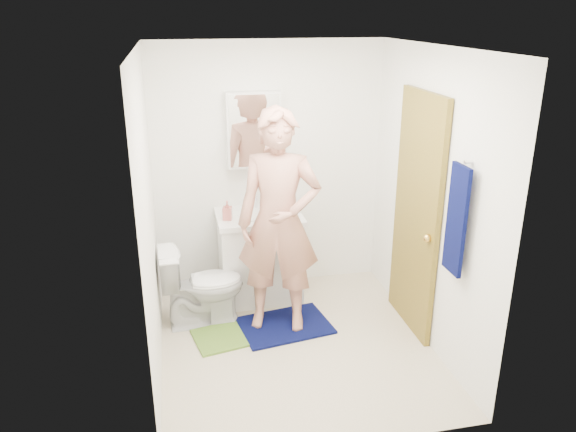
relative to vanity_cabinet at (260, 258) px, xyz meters
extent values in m
cube|color=beige|center=(0.15, -0.91, -0.41)|extent=(2.20, 2.40, 0.02)
cube|color=white|center=(0.15, -0.91, 2.01)|extent=(2.20, 2.40, 0.02)
cube|color=white|center=(0.15, 0.30, 0.80)|extent=(2.20, 0.02, 2.40)
cube|color=white|center=(0.15, -2.12, 0.80)|extent=(2.20, 0.02, 2.40)
cube|color=white|center=(-0.96, -0.91, 0.80)|extent=(0.02, 2.40, 2.40)
cube|color=white|center=(1.26, -0.91, 0.80)|extent=(0.02, 2.40, 2.40)
cube|color=white|center=(0.00, 0.00, 0.00)|extent=(0.75, 0.55, 0.80)
cube|color=white|center=(0.00, 0.00, 0.43)|extent=(0.79, 0.59, 0.05)
cylinder|color=white|center=(0.00, 0.00, 0.44)|extent=(0.40, 0.40, 0.03)
cylinder|color=silver|center=(0.00, 0.18, 0.51)|extent=(0.03, 0.03, 0.12)
cube|color=white|center=(0.00, 0.22, 1.20)|extent=(0.50, 0.12, 0.70)
cube|color=white|center=(0.00, 0.16, 1.20)|extent=(0.46, 0.01, 0.66)
cube|color=olive|center=(1.22, -0.76, 0.62)|extent=(0.05, 0.80, 2.05)
sphere|color=gold|center=(1.18, -1.08, 0.55)|extent=(0.07, 0.07, 0.07)
cube|color=#060B3D|center=(1.18, -1.48, 0.85)|extent=(0.03, 0.24, 0.80)
cylinder|color=silver|center=(1.22, -1.48, 1.27)|extent=(0.06, 0.02, 0.02)
imported|color=white|center=(-0.57, -0.38, -0.03)|extent=(0.74, 0.45, 0.73)
cube|color=#060B3D|center=(0.12, -0.61, -0.39)|extent=(0.85, 0.67, 0.02)
cube|color=olive|center=(-0.42, -0.69, -0.39)|extent=(0.59, 0.53, 0.02)
imported|color=#C7645D|center=(-0.30, -0.08, 0.54)|extent=(0.10, 0.10, 0.18)
imported|color=#714598|center=(0.18, 0.13, 0.49)|extent=(0.14, 0.14, 0.09)
imported|color=tan|center=(0.08, -0.58, 0.58)|extent=(0.80, 0.63, 1.91)
camera|label=1|loc=(-0.74, -4.85, 2.25)|focal=35.00mm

